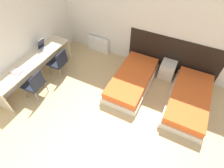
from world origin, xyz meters
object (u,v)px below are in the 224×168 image
at_px(bed_near_window, 132,80).
at_px(nightstand, 167,70).
at_px(laptop, 44,47).
at_px(bed_near_door, 189,100).
at_px(chair_near_notebook, 35,84).
at_px(chair_near_laptop, 59,62).

relative_size(bed_near_window, nightstand, 4.15).
distance_m(bed_near_window, laptop, 2.69).
bearing_deg(bed_near_door, chair_near_notebook, -157.41).
distance_m(bed_near_door, nightstand, 1.12).
bearing_deg(bed_near_window, chair_near_notebook, -144.02).
height_order(nightstand, chair_near_notebook, chair_near_notebook).
relative_size(bed_near_window, laptop, 6.29).
xyz_separation_m(chair_near_laptop, chair_near_notebook, (-0.00, -0.98, 0.00)).
bearing_deg(chair_near_notebook, chair_near_laptop, 86.91).
height_order(bed_near_door, nightstand, nightstand).
bearing_deg(bed_near_window, laptop, -168.68).
relative_size(bed_near_door, chair_near_laptop, 2.42).
distance_m(nightstand, chair_near_laptop, 3.20).
distance_m(bed_near_door, chair_near_notebook, 3.99).
bearing_deg(bed_near_door, nightstand, 134.52).
bearing_deg(bed_near_window, chair_near_laptop, -165.31).
xyz_separation_m(bed_near_door, laptop, (-4.14, -0.51, 0.61)).
distance_m(bed_near_window, chair_near_laptop, 2.20).
xyz_separation_m(nightstand, laptop, (-3.36, -1.31, 0.56)).
xyz_separation_m(bed_near_window, laptop, (-2.57, -0.51, 0.61)).
bearing_deg(laptop, chair_near_notebook, -64.65).
relative_size(bed_near_window, chair_near_laptop, 2.42).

